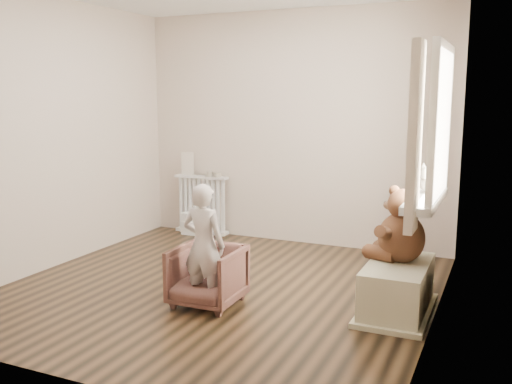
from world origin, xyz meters
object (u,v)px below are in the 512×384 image
at_px(toy_vanity, 196,212).
at_px(toy_bench, 397,288).
at_px(teddy_bear, 402,227).
at_px(plush_cat, 428,180).
at_px(radiator, 202,202).
at_px(armchair, 207,276).
at_px(child, 204,245).

xyz_separation_m(toy_vanity, toy_bench, (2.70, -1.58, -0.08)).
relative_size(teddy_bear, plush_cat, 2.13).
relative_size(radiator, toy_vanity, 1.47).
bearing_deg(toy_vanity, armchair, -57.85).
bearing_deg(child, armchair, -90.36).
xyz_separation_m(armchair, child, (0.00, -0.05, 0.27)).
relative_size(armchair, child, 0.54).
bearing_deg(armchair, plush_cat, 28.36).
height_order(child, toy_bench, child).
xyz_separation_m(radiator, child, (1.21, -2.11, 0.12)).
distance_m(child, plush_cat, 1.88).
relative_size(radiator, teddy_bear, 1.23).
bearing_deg(radiator, plush_cat, -23.40).
xyz_separation_m(child, plush_cat, (1.57, 0.91, 0.49)).
xyz_separation_m(radiator, plush_cat, (2.78, -1.20, 0.61)).
bearing_deg(toy_vanity, plush_cat, -22.43).
bearing_deg(plush_cat, toy_vanity, 177.11).
bearing_deg(armchair, child, -90.36).
relative_size(child, teddy_bear, 1.70).
distance_m(toy_vanity, child, 2.45).
bearing_deg(child, plush_cat, -150.25).
relative_size(toy_vanity, plush_cat, 1.78).
xyz_separation_m(toy_vanity, child, (1.28, -2.08, 0.24)).
bearing_deg(toy_vanity, child, -58.48).
xyz_separation_m(radiator, teddy_bear, (2.64, -1.53, 0.28)).
bearing_deg(armchair, radiator, 120.14).
height_order(radiator, toy_bench, radiator).
relative_size(toy_bench, plush_cat, 3.12).
distance_m(child, toy_bench, 1.54).
bearing_deg(radiator, child, -60.09).
relative_size(toy_vanity, child, 0.49).
xyz_separation_m(toy_vanity, armchair, (1.28, -2.03, -0.03)).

